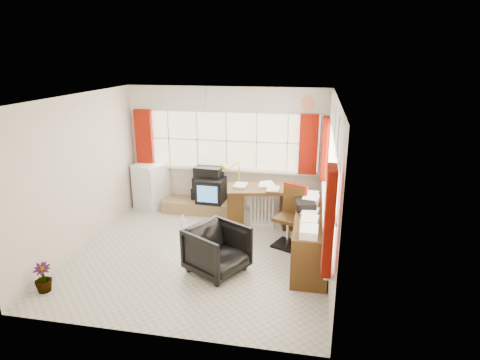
# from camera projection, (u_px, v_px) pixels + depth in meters

# --- Properties ---
(ground) EXTENTS (4.00, 4.00, 0.00)m
(ground) POSITION_uv_depth(u_px,v_px,m) (201.00, 253.00, 6.50)
(ground) COLOR beige
(ground) RESTS_ON ground
(room_walls) EXTENTS (4.00, 4.00, 4.00)m
(room_walls) POSITION_uv_depth(u_px,v_px,m) (198.00, 164.00, 6.05)
(room_walls) COLOR beige
(room_walls) RESTS_ON ground
(window_back) EXTENTS (3.70, 0.12, 3.60)m
(window_back) POSITION_uv_depth(u_px,v_px,m) (227.00, 166.00, 8.03)
(window_back) COLOR beige
(window_back) RESTS_ON room_walls
(window_right) EXTENTS (0.12, 3.70, 3.60)m
(window_right) POSITION_uv_depth(u_px,v_px,m) (327.00, 207.00, 5.87)
(window_right) COLOR beige
(window_right) RESTS_ON room_walls
(curtains) EXTENTS (3.83, 3.83, 1.15)m
(curtains) POSITION_uv_depth(u_px,v_px,m) (267.00, 155.00, 6.76)
(curtains) COLOR #931708
(curtains) RESTS_ON room_walls
(overhead_cabinets) EXTENTS (3.98, 3.98, 0.48)m
(overhead_cabinets) POSITION_uv_depth(u_px,v_px,m) (271.00, 108.00, 6.56)
(overhead_cabinets) COLOR beige
(overhead_cabinets) RESTS_ON room_walls
(desk) EXTENTS (1.42, 0.90, 0.79)m
(desk) POSITION_uv_depth(u_px,v_px,m) (263.00, 204.00, 7.45)
(desk) COLOR #4F2F12
(desk) RESTS_ON ground
(desk_lamp) EXTENTS (0.18, 0.16, 0.42)m
(desk_lamp) POSITION_uv_depth(u_px,v_px,m) (239.00, 169.00, 7.45)
(desk_lamp) COLOR yellow
(desk_lamp) RESTS_ON desk
(task_chair) EXTENTS (0.57, 0.59, 1.04)m
(task_chair) POSITION_uv_depth(u_px,v_px,m) (292.00, 214.00, 6.68)
(task_chair) COLOR black
(task_chair) RESTS_ON ground
(office_chair) EXTENTS (1.05, 1.04, 0.71)m
(office_chair) POSITION_uv_depth(u_px,v_px,m) (217.00, 250.00, 5.87)
(office_chair) COLOR black
(office_chair) RESTS_ON ground
(radiator) EXTENTS (0.45, 0.21, 0.66)m
(radiator) POSITION_uv_depth(u_px,v_px,m) (262.00, 213.00, 7.43)
(radiator) COLOR white
(radiator) RESTS_ON ground
(credenza) EXTENTS (0.50, 2.00, 0.85)m
(credenza) POSITION_uv_depth(u_px,v_px,m) (311.00, 235.00, 6.26)
(credenza) COLOR #4F2F12
(credenza) RESTS_ON ground
(file_tray) EXTENTS (0.35, 0.43, 0.13)m
(file_tray) POSITION_uv_depth(u_px,v_px,m) (305.00, 205.00, 6.34)
(file_tray) COLOR black
(file_tray) RESTS_ON credenza
(tv_bench) EXTENTS (1.40, 0.50, 0.25)m
(tv_bench) POSITION_uv_depth(u_px,v_px,m) (198.00, 206.00, 8.17)
(tv_bench) COLOR olive
(tv_bench) RESTS_ON ground
(crt_tv) EXTENTS (0.55, 0.52, 0.48)m
(crt_tv) POSITION_uv_depth(u_px,v_px,m) (211.00, 190.00, 7.99)
(crt_tv) COLOR black
(crt_tv) RESTS_ON tv_bench
(hifi_stack) EXTENTS (0.69, 0.47, 0.68)m
(hifi_stack) POSITION_uv_depth(u_px,v_px,m) (209.00, 184.00, 8.15)
(hifi_stack) COLOR black
(hifi_stack) RESTS_ON tv_bench
(mini_fridge) EXTENTS (0.72, 0.72, 0.94)m
(mini_fridge) POSITION_uv_depth(u_px,v_px,m) (151.00, 186.00, 8.32)
(mini_fridge) COLOR white
(mini_fridge) RESTS_ON ground
(spray_bottle_a) EXTENTS (0.12, 0.12, 0.31)m
(spray_bottle_a) POSITION_uv_depth(u_px,v_px,m) (183.00, 223.00, 7.31)
(spray_bottle_a) COLOR white
(spray_bottle_a) RESTS_ON ground
(spray_bottle_b) EXTENTS (0.09, 0.10, 0.20)m
(spray_bottle_b) POSITION_uv_depth(u_px,v_px,m) (219.00, 223.00, 7.41)
(spray_bottle_b) COLOR #8ED5CF
(spray_bottle_b) RESTS_ON ground
(flower_vase) EXTENTS (0.29, 0.29, 0.41)m
(flower_vase) POSITION_uv_depth(u_px,v_px,m) (43.00, 278.00, 5.41)
(flower_vase) COLOR black
(flower_vase) RESTS_ON ground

